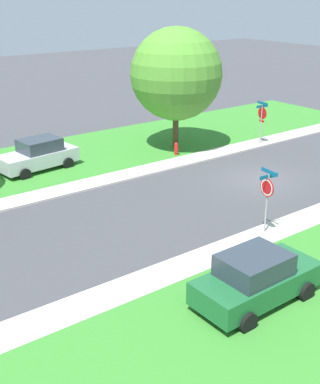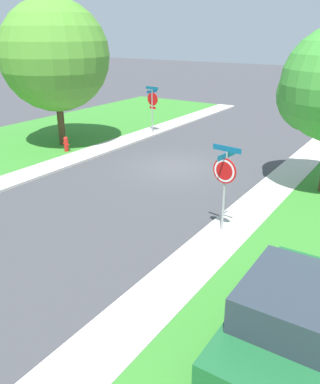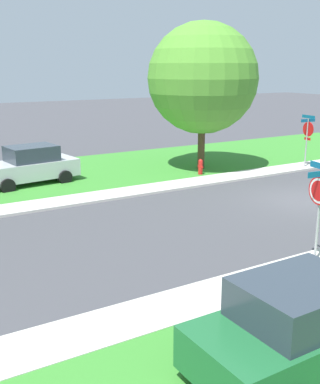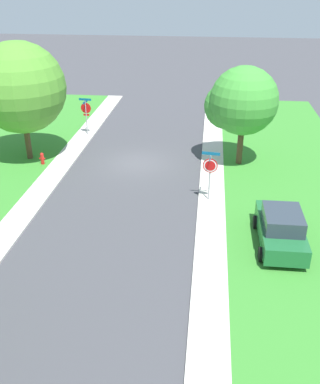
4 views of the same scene
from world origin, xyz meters
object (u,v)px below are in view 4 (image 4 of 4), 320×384
object	(u,v)px
tree_sidewalk_mid	(240,102)
stop_sign_far_corner	(210,168)
car_green_behind_trees	(281,228)
fire_hydrant	(42,159)
tree_corner_large	(17,90)
stop_sign_near_corner	(86,110)

from	to	relation	value
tree_sidewalk_mid	stop_sign_far_corner	bearing A→B (deg)	73.61
stop_sign_far_corner	car_green_behind_trees	distance (m)	5.11
tree_sidewalk_mid	fire_hydrant	size ratio (longest dim) A/B	7.33
tree_corner_large	car_green_behind_trees	bearing A→B (deg)	150.07
car_green_behind_trees	tree_corner_large	bearing A→B (deg)	-29.93
stop_sign_far_corner	car_green_behind_trees	size ratio (longest dim) A/B	0.64
tree_sidewalk_mid	car_green_behind_trees	bearing A→B (deg)	99.74
car_green_behind_trees	tree_corner_large	world-z (taller)	tree_corner_large
car_green_behind_trees	tree_sidewalk_mid	xyz separation A→B (m)	(1.59, -9.25, 3.04)
stop_sign_far_corner	tree_corner_large	world-z (taller)	tree_corner_large
stop_sign_far_corner	tree_sidewalk_mid	xyz separation A→B (m)	(-1.58, -5.37, 2.03)
stop_sign_far_corner	tree_sidewalk_mid	distance (m)	5.95
tree_corner_large	fire_hydrant	bearing A→B (deg)	143.93
stop_sign_near_corner	fire_hydrant	size ratio (longest dim) A/B	3.34
stop_sign_far_corner	fire_hydrant	distance (m)	11.11
car_green_behind_trees	tree_sidewalk_mid	distance (m)	9.87
stop_sign_near_corner	tree_sidewalk_mid	bearing A→B (deg)	158.74
stop_sign_far_corner	car_green_behind_trees	world-z (taller)	stop_sign_far_corner
car_green_behind_trees	fire_hydrant	xyz separation A→B (m)	(13.55, -7.57, -0.44)
stop_sign_near_corner	fire_hydrant	distance (m)	6.13
car_green_behind_trees	tree_corner_large	size ratio (longest dim) A/B	0.59
tree_corner_large	fire_hydrant	world-z (taller)	tree_corner_large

